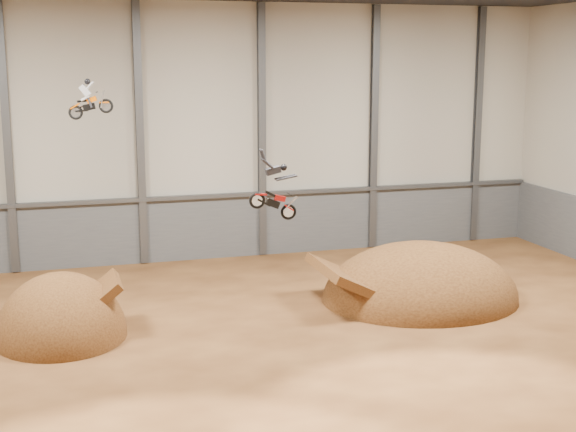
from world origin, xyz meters
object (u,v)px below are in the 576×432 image
object	(u,v)px
landing_ramp	(420,299)
fmx_rider_a	(92,96)
takeoff_ramp	(62,336)
fmx_rider_b	(270,185)

from	to	relation	value
landing_ramp	fmx_rider_a	xyz separation A→B (m)	(-14.38, 1.13, 9.52)
takeoff_ramp	fmx_rider_b	size ratio (longest dim) A/B	2.26
landing_ramp	fmx_rider_b	bearing A→B (deg)	-162.25
landing_ramp	fmx_rider_b	xyz separation A→B (m)	(-7.90, -2.53, 6.11)
takeoff_ramp	fmx_rider_b	world-z (taller)	fmx_rider_b
fmx_rider_a	fmx_rider_b	xyz separation A→B (m)	(6.49, -3.66, -3.41)
landing_ramp	fmx_rider_a	size ratio (longest dim) A/B	5.08
takeoff_ramp	fmx_rider_a	distance (m)	9.81
fmx_rider_a	fmx_rider_b	size ratio (longest dim) A/B	0.68
takeoff_ramp	fmx_rider_b	xyz separation A→B (m)	(8.19, -2.01, 6.11)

